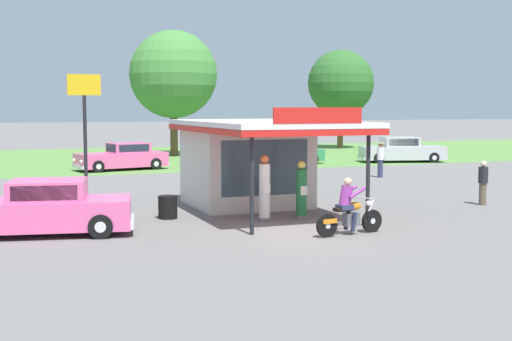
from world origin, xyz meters
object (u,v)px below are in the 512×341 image
motorcycle_with_rider (349,211)px  parked_car_back_row_far_right (123,157)px  bystander_admiring_sedan (284,173)px  featured_classic_sedan (41,210)px  gas_pump_offside (301,192)px  bystander_leaning_by_kiosk (483,182)px  parked_car_second_row_spare (280,153)px  gas_pump_nearside (265,191)px  spare_tire_stack (168,207)px  parked_car_back_row_right (402,151)px  roadside_pole_sign (85,118)px  bystander_standing_back_lot (380,159)px

motorcycle_with_rider → parked_car_back_row_far_right: size_ratio=0.40×
bystander_admiring_sedan → featured_classic_sedan: bearing=-148.7°
gas_pump_offside → motorcycle_with_rider: 3.00m
gas_pump_offside → motorcycle_with_rider: size_ratio=0.84×
bystander_leaning_by_kiosk → parked_car_second_row_spare: bearing=89.5°
featured_classic_sedan → bystander_admiring_sedan: size_ratio=3.44×
gas_pump_nearside → bystander_admiring_sedan: (3.31, 6.08, -0.12)m
bystander_admiring_sedan → gas_pump_nearside: bearing=-118.6°
parked_car_back_row_far_right → spare_tire_stack: (-1.68, -17.36, -0.34)m
motorcycle_with_rider → parked_car_back_row_right: size_ratio=0.38×
motorcycle_with_rider → spare_tire_stack: bearing=131.6°
featured_classic_sedan → bystander_leaning_by_kiosk: bearing=1.0°
gas_pump_offside → parked_car_second_row_spare: bearing=68.7°
motorcycle_with_rider → parked_car_back_row_right: parked_car_back_row_right is taller
motorcycle_with_rider → spare_tire_stack: motorcycle_with_rider is taller
motorcycle_with_rider → parked_car_back_row_far_right: bearing=96.0°
featured_classic_sedan → parked_car_second_row_spare: size_ratio=0.98×
featured_classic_sedan → roadside_pole_sign: size_ratio=1.16×
bystander_standing_back_lot → bystander_leaning_by_kiosk: bystander_standing_back_lot is taller
gas_pump_nearside → bystander_standing_back_lot: size_ratio=1.16×
parked_car_second_row_spare → roadside_pole_sign: bearing=-132.1°
bystander_leaning_by_kiosk → gas_pump_offside: bearing=-177.4°
gas_pump_offside → bystander_leaning_by_kiosk: (7.31, 0.33, 0.00)m
featured_classic_sedan → parked_car_back_row_far_right: (5.57, 18.77, 0.00)m
gas_pump_nearside → spare_tire_stack: 3.12m
parked_car_back_row_right → roadside_pole_sign: bearing=-147.4°
parked_car_back_row_right → motorcycle_with_rider: bearing=-126.3°
gas_pump_nearside → parked_car_back_row_right: 24.50m
bystander_leaning_by_kiosk → parked_car_back_row_far_right: bearing=117.3°
gas_pump_nearside → parked_car_back_row_right: gas_pump_nearside is taller
gas_pump_nearside → gas_pump_offside: (1.25, -0.00, -0.10)m
bystander_leaning_by_kiosk → bystander_admiring_sedan: bearing=132.4°
featured_classic_sedan → gas_pump_offside: bearing=-0.6°
bystander_admiring_sedan → parked_car_back_row_right: bearing=41.6°
parked_car_second_row_spare → spare_tire_stack: size_ratio=7.54×
parked_car_back_row_right → bystander_leaning_by_kiosk: size_ratio=3.60×
bystander_standing_back_lot → spare_tire_stack: 15.52m
gas_pump_offside → bystander_admiring_sedan: (2.06, 6.08, -0.02)m
gas_pump_nearside → parked_car_back_row_far_right: bearing=93.1°
parked_car_back_row_far_right → roadside_pole_sign: roadside_pole_sign is taller
parked_car_second_row_spare → roadside_pole_sign: size_ratio=1.18×
featured_classic_sedan → roadside_pole_sign: roadside_pole_sign is taller
parked_car_back_row_far_right → motorcycle_with_rider: bearing=-84.0°
parked_car_back_row_right → bystander_standing_back_lot: bystander_standing_back_lot is taller
motorcycle_with_rider → roadside_pole_sign: roadside_pole_sign is taller
gas_pump_offside → bystander_leaning_by_kiosk: size_ratio=1.15×
motorcycle_with_rider → bystander_admiring_sedan: 9.30m
gas_pump_nearside → bystander_standing_back_lot: gas_pump_nearside is taller
parked_car_back_row_right → roadside_pole_sign: 25.68m
bystander_standing_back_lot → parked_car_back_row_right: bearing=50.9°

